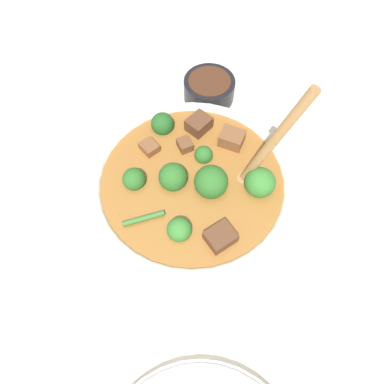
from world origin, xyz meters
The scene contains 3 objects.
ground_plane centered at (0.00, 0.00, 0.00)m, with size 4.00×4.00×0.00m, color silver.
stew_bowl centered at (0.00, 0.00, 0.06)m, with size 0.27×0.27×0.26m.
condiment_bowl centered at (-0.23, -0.07, 0.02)m, with size 0.09×0.09×0.04m.
Camera 1 is at (0.23, 0.10, 0.52)m, focal length 35.00 mm.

